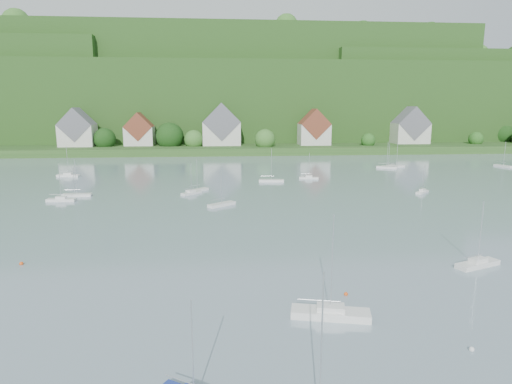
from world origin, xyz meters
The scene contains 13 objects.
far_shore_strip centered at (0.00, 200.00, 1.50)m, with size 600.00×60.00×3.00m, color #254A1C.
forested_ridge centered at (0.39, 268.57, 22.89)m, with size 620.00×181.22×69.89m.
village_building_0 centered at (-55.00, 187.00, 9.51)m, with size 14.00×10.40×16.00m.
village_building_1 centered at (-30.00, 189.00, 8.75)m, with size 12.00×9.36×14.00m.
village_building_2 centered at (5.00, 188.00, 10.27)m, with size 16.00×11.44×18.00m.
village_building_3 centered at (45.00, 186.00, 9.43)m, with size 13.00×10.40×15.50m.
village_building_4 centered at (90.00, 190.00, 9.59)m, with size 15.00×10.40×16.50m.
near_sailboat_3 centered at (35.03, 45.29, 0.44)m, with size 6.30×3.77×8.23m.
near_sailboat_4 centered at (13.66, 33.79, 0.49)m, with size 7.57×3.62×9.85m.
mooring_buoy_1 centered at (23.58, 27.20, 0.00)m, with size 0.44×0.44×0.44m, color silver.
mooring_buoy_2 centered at (16.52, 38.48, 0.00)m, with size 0.43×0.43×0.43m, color #EA4F14.
mooring_buoy_3 centered at (-21.17, 50.75, 0.00)m, with size 0.49×0.49×0.49m, color #EA4F14.
far_sailboat_cluster centered at (12.06, 115.92, 0.37)m, with size 205.86×70.33×8.75m.
Camera 1 is at (3.51, -3.50, 19.31)m, focal length 30.87 mm.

